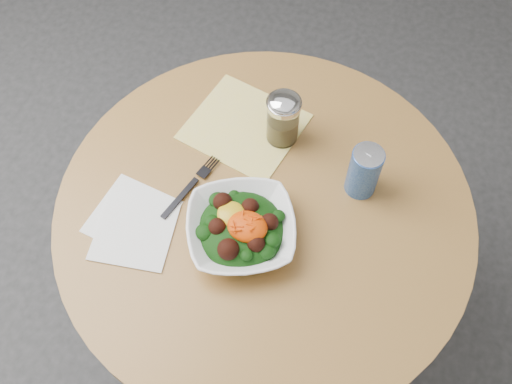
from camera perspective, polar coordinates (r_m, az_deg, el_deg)
ground at (r=1.91m, az=0.56°, el=-12.41°), size 6.00×6.00×0.00m
table at (r=1.40m, az=0.75°, el=-5.37°), size 0.90×0.90×0.75m
cloth_napkin at (r=1.33m, az=-1.18°, el=6.58°), size 0.29×0.28×0.00m
paper_napkins at (r=1.22m, az=-12.17°, el=-3.14°), size 0.20×0.21×0.00m
salad_bowl at (r=1.16m, az=-1.49°, el=-3.68°), size 0.29×0.29×0.08m
fork at (r=1.25m, az=-6.42°, el=0.70°), size 0.08×0.18×0.00m
spice_shaker at (r=1.26m, az=2.72°, el=7.35°), size 0.08×0.08×0.14m
beverage_can at (r=1.21m, az=10.75°, el=2.05°), size 0.07×0.07×0.13m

